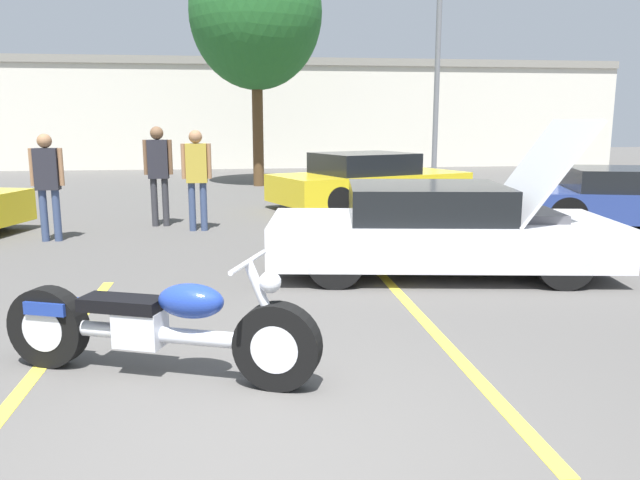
{
  "coord_description": "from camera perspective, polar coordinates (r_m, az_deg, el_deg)",
  "views": [
    {
      "loc": [
        -0.02,
        -3.4,
        1.93
      ],
      "look_at": [
        0.72,
        2.42,
        0.8
      ],
      "focal_mm": 35.0,
      "sensor_mm": 36.0,
      "label": 1
    }
  ],
  "objects": [
    {
      "name": "light_pole",
      "position": [
        22.08,
        10.92,
        15.75
      ],
      "size": [
        1.21,
        0.28,
        7.01
      ],
      "color": "slate",
      "rests_on": "ground"
    },
    {
      "name": "parking_stripe_middle",
      "position": [
        5.83,
        10.73,
        -8.58
      ],
      "size": [
        0.12,
        4.67,
        0.01
      ],
      "primitive_type": "cube",
      "color": "yellow",
      "rests_on": "ground"
    },
    {
      "name": "tree_background",
      "position": [
        19.03,
        -5.9,
        19.99
      ],
      "size": [
        3.79,
        3.79,
        7.16
      ],
      "color": "brown",
      "rests_on": "ground"
    },
    {
      "name": "spectator_by_show_car",
      "position": [
        11.17,
        -11.21,
        6.2
      ],
      "size": [
        0.52,
        0.23,
        1.77
      ],
      "color": "#38476B",
      "rests_on": "ground"
    },
    {
      "name": "spectator_near_motorcycle",
      "position": [
        10.9,
        -23.66,
        5.23
      ],
      "size": [
        0.52,
        0.23,
        1.72
      ],
      "color": "#38476B",
      "rests_on": "ground"
    },
    {
      "name": "parking_stripe_foreground",
      "position": [
        5.8,
        -23.3,
        -9.43
      ],
      "size": [
        0.12,
        4.67,
        0.01
      ],
      "primitive_type": "cube",
      "color": "yellow",
      "rests_on": "ground"
    },
    {
      "name": "parked_car_right_row",
      "position": [
        12.63,
        26.51,
        3.37
      ],
      "size": [
        4.55,
        2.95,
        1.09
      ],
      "rotation": [
        0.0,
        0.0,
        -0.28
      ],
      "color": "navy",
      "rests_on": "ground"
    },
    {
      "name": "spectator_midground",
      "position": [
        11.83,
        -14.57,
        6.5
      ],
      "size": [
        0.52,
        0.24,
        1.83
      ],
      "color": "#333338",
      "rests_on": "ground"
    },
    {
      "name": "far_building",
      "position": [
        27.59,
        -7.35,
        11.63
      ],
      "size": [
        32.0,
        4.2,
        4.4
      ],
      "color": "beige",
      "rests_on": "ground"
    },
    {
      "name": "ground_plane",
      "position": [
        3.91,
        -6.36,
        -18.71
      ],
      "size": [
        80.0,
        80.0,
        0.0
      ],
      "primitive_type": "plane",
      "color": "#514F4C"
    },
    {
      "name": "parked_car_mid_row",
      "position": [
        14.18,
        4.46,
        5.36
      ],
      "size": [
        4.78,
        3.42,
        1.22
      ],
      "rotation": [
        0.0,
        0.0,
        0.38
      ],
      "color": "yellow",
      "rests_on": "ground"
    },
    {
      "name": "motorcycle",
      "position": [
        4.91,
        -14.69,
        -7.71
      ],
      "size": [
        2.43,
        1.11,
        0.96
      ],
      "rotation": [
        0.0,
        0.0,
        -0.36
      ],
      "color": "black",
      "rests_on": "ground"
    },
    {
      "name": "show_car_hood_open",
      "position": [
        8.09,
        10.94,
        0.97
      ],
      "size": [
        4.49,
        2.39,
        1.94
      ],
      "rotation": [
        0.0,
        0.0,
        -0.15
      ],
      "color": "silver",
      "rests_on": "ground"
    }
  ]
}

